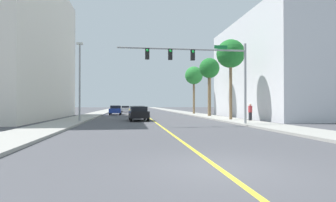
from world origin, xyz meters
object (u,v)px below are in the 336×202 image
object	(u,v)px
traffic_signal_mast	(204,64)
palm_near	(231,54)
car_gray	(139,111)
car_yellow	(135,110)
palm_mid	(209,69)
palm_far	(194,76)
car_black	(138,113)
car_silver	(126,109)
street_lamp	(80,77)
car_blue	(116,110)
pedestrian	(250,112)

from	to	relation	value
traffic_signal_mast	palm_near	bearing A→B (deg)	52.58
traffic_signal_mast	car_gray	bearing A→B (deg)	104.02
car_gray	car_yellow	world-z (taller)	car_gray
traffic_signal_mast	car_gray	xyz separation A→B (m)	(-4.58, 18.34, -4.16)
traffic_signal_mast	palm_mid	bearing A→B (deg)	71.62
traffic_signal_mast	palm_far	size ratio (longest dim) A/B	1.34
traffic_signal_mast	car_yellow	bearing A→B (deg)	101.33
car_black	car_yellow	world-z (taller)	car_black
palm_near	car_black	size ratio (longest dim) A/B	1.81
palm_far	car_gray	xyz separation A→B (m)	(-9.16, -4.21, -5.57)
car_gray	car_yellow	size ratio (longest dim) A/B	1.14
palm_mid	car_gray	bearing A→B (deg)	156.01
car_silver	street_lamp	bearing A→B (deg)	-96.40
car_blue	car_yellow	bearing A→B (deg)	-158.10
traffic_signal_mast	car_black	bearing A→B (deg)	123.74
palm_far	car_black	distance (m)	18.75
traffic_signal_mast	car_silver	size ratio (longest dim) A/B	2.37
street_lamp	pedestrian	distance (m)	16.47
palm_near	car_black	world-z (taller)	palm_near
palm_far	car_blue	distance (m)	13.91
street_lamp	pedestrian	size ratio (longest dim) A/B	4.50
palm_mid	pedestrian	world-z (taller)	palm_mid
street_lamp	car_gray	distance (m)	14.99
palm_mid	palm_far	xyz separation A→B (m)	(-0.14, 8.35, -0.02)
car_black	pedestrian	world-z (taller)	pedestrian
car_blue	palm_near	bearing A→B (deg)	126.20
street_lamp	car_blue	world-z (taller)	street_lamp
car_yellow	pedestrian	world-z (taller)	pedestrian
car_blue	car_silver	distance (m)	14.43
traffic_signal_mast	palm_near	world-z (taller)	palm_near
car_gray	traffic_signal_mast	bearing A→B (deg)	-78.66
car_silver	pedestrian	xyz separation A→B (m)	(12.48, -33.99, 0.25)
palm_far	pedestrian	distance (m)	19.45
car_gray	street_lamp	bearing A→B (deg)	-116.24
car_gray	car_silver	xyz separation A→B (m)	(-2.20, 19.54, -0.06)
car_yellow	street_lamp	bearing A→B (deg)	-107.77
pedestrian	car_black	bearing A→B (deg)	-141.14
palm_mid	pedestrian	xyz separation A→B (m)	(0.98, -10.31, -5.41)
palm_far	car_silver	distance (m)	19.90
street_lamp	car_blue	distance (m)	19.00
palm_far	car_yellow	bearing A→B (deg)	167.06
car_black	car_silver	world-z (taller)	car_black
palm_mid	car_yellow	world-z (taller)	palm_mid
palm_near	pedestrian	world-z (taller)	palm_near
car_gray	car_yellow	xyz separation A→B (m)	(-0.37, 6.40, -0.05)
car_blue	pedestrian	world-z (taller)	pedestrian
palm_mid	car_black	world-z (taller)	palm_mid
street_lamp	palm_mid	bearing A→B (deg)	31.39
car_yellow	palm_mid	bearing A→B (deg)	-49.79
traffic_signal_mast	palm_near	size ratio (longest dim) A/B	1.26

